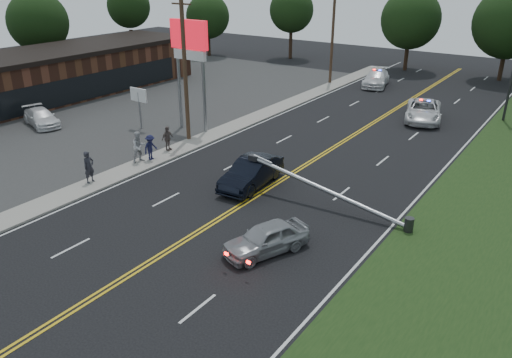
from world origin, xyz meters
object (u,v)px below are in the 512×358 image
Objects in this scene: pylon_sign at (190,49)px; bystander_a at (89,167)px; bystander_b at (139,147)px; parked_car at (41,117)px; utility_pole_mid at (185,69)px; crashed_sedan at (251,173)px; bystander_d at (167,138)px; small_sign at (139,98)px; utility_pole_far at (333,33)px; fallen_streetlight at (334,194)px; emergency_b at (376,78)px; waiting_sedan at (266,238)px; emergency_a at (423,111)px; bystander_c at (151,147)px.

pylon_sign is 12.15m from bystander_a.
parked_car is at bearing 101.27° from bystander_b.
crashed_sedan is (8.21, -3.92, -4.29)m from utility_pole_mid.
bystander_d is at bearing -79.75° from utility_pole_mid.
small_sign is 22.68m from utility_pole_far.
small_sign is at bearing -44.34° from parked_car.
fallen_streetlight is at bearing -97.10° from bystander_d.
crashed_sedan is at bearing -16.77° from small_sign.
emergency_b is 28.97m from bystander_b.
utility_pole_mid is at bearing 166.53° from waiting_sedan.
waiting_sedan is 2.01× the size of bystander_b.
utility_pole_far reaches higher than bystander_a.
bystander_d is at bearing 173.71° from fallen_streetlight.
waiting_sedan is 23.63m from emergency_a.
bystander_b is 2.49m from bystander_d.
pylon_sign is 1.41× the size of emergency_a.
small_sign is 22.23m from emergency_a.
parked_car is (-25.09, 0.15, -0.28)m from fallen_streetlight.
waiting_sedan is 14.05m from bystander_d.
utility_pole_far is at bearing -1.89° from bystander_a.
bystander_b is (-0.07, 3.88, 0.06)m from bystander_a.
parked_car is (-11.70, -3.85, -4.44)m from utility_pole_mid.
fallen_streetlight reaches higher than crashed_sedan.
utility_pole_far is 2.53× the size of waiting_sedan.
bystander_d is (-0.06, 6.36, -0.10)m from bystander_a.
emergency_b is (-8.41, 32.96, 0.12)m from waiting_sedan.
waiting_sedan is at bearing -119.49° from bystander_d.
bystander_d is (0.47, -24.58, -4.14)m from utility_pole_far.
utility_pole_mid is 5.41× the size of bystander_a.
utility_pole_mid is 13.10m from parked_car.
utility_pole_far is at bearing 134.82° from waiting_sedan.
bystander_c is at bearing -171.29° from bystander_d.
waiting_sedan is at bearing -96.38° from fallen_streetlight.
fallen_streetlight is 29.07m from emergency_b.
bystander_c is at bearing -76.10° from parked_car.
small_sign is 19.98m from waiting_sedan.
pylon_sign is 4.85× the size of bystander_d.
waiting_sedan is at bearing -67.78° from utility_pole_far.
pylon_sign is 16.66m from fallen_streetlight.
pylon_sign is at bearing 16.30° from bystander_c.
utility_pole_far reaches higher than bystander_c.
emergency_a is (13.45, 12.30, -5.21)m from pylon_sign.
pylon_sign is 8.77m from bystander_b.
bystander_b reaches higher than parked_car.
fallen_streetlight reaches higher than bystander_c.
bystander_c is 0.98× the size of bystander_d.
emergency_a is at bearing -35.51° from bystander_d.
pylon_sign is at bearing 6.62° from bystander_a.
fallen_streetlight is 2.12× the size of parked_car.
utility_pole_mid reaches higher than pylon_sign.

